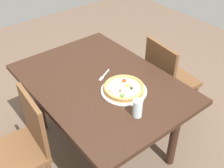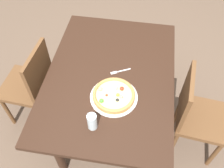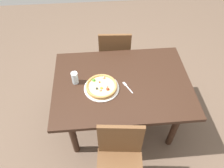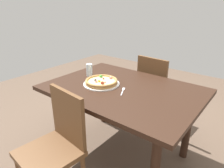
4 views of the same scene
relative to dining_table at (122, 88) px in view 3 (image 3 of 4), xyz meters
name	(u,v)px [view 3 (image 3 of 4)]	position (x,y,z in m)	size (l,w,h in m)	color
ground_plane	(120,121)	(0.00, 0.00, -0.63)	(6.00, 6.00, 0.00)	brown
dining_table	(122,88)	(0.00, 0.00, 0.00)	(1.37, 0.98, 0.72)	#331E14
chair_near	(120,162)	(-0.09, -0.71, -0.15)	(0.44, 0.44, 0.88)	brown
chair_far	(114,54)	(-0.01, 0.71, -0.15)	(0.43, 0.43, 0.88)	brown
plate	(102,88)	(-0.21, -0.06, 0.10)	(0.34, 0.34, 0.01)	white
pizza	(102,86)	(-0.21, -0.06, 0.12)	(0.31, 0.31, 0.05)	#B78447
fork	(127,87)	(0.04, -0.06, 0.10)	(0.09, 0.15, 0.00)	silver
drinking_glass	(75,78)	(-0.46, 0.04, 0.16)	(0.06, 0.06, 0.13)	silver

